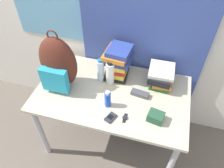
{
  "coord_description": "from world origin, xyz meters",
  "views": [
    {
      "loc": [
        0.34,
        -0.82,
        2.12
      ],
      "look_at": [
        0.0,
        0.38,
        0.84
      ],
      "focal_mm": 35.0,
      "sensor_mm": 36.0,
      "label": 1
    }
  ],
  "objects_px": {
    "wristwatch": "(125,118)",
    "sports_bottle": "(110,73)",
    "sunglasses_case": "(140,94)",
    "camera_pouch": "(156,117)",
    "book_stack_left": "(118,61)",
    "backpack": "(58,64)",
    "sunscreen_bottle": "(108,99)",
    "cell_phone": "(111,118)",
    "book_stack_center": "(161,76)",
    "water_bottle": "(101,71)"
  },
  "relations": [
    {
      "from": "wristwatch",
      "to": "sports_bottle",
      "type": "bearing_deg",
      "value": 121.94
    },
    {
      "from": "sports_bottle",
      "to": "sunglasses_case",
      "type": "bearing_deg",
      "value": -17.08
    },
    {
      "from": "camera_pouch",
      "to": "book_stack_left",
      "type": "bearing_deg",
      "value": 134.3
    },
    {
      "from": "backpack",
      "to": "sunscreen_bottle",
      "type": "distance_m",
      "value": 0.49
    },
    {
      "from": "sports_bottle",
      "to": "sunglasses_case",
      "type": "distance_m",
      "value": 0.31
    },
    {
      "from": "backpack",
      "to": "sunglasses_case",
      "type": "bearing_deg",
      "value": 5.2
    },
    {
      "from": "book_stack_left",
      "to": "cell_phone",
      "type": "height_order",
      "value": "book_stack_left"
    },
    {
      "from": "backpack",
      "to": "sunglasses_case",
      "type": "xyz_separation_m",
      "value": [
        0.68,
        0.06,
        -0.21
      ]
    },
    {
      "from": "backpack",
      "to": "camera_pouch",
      "type": "bearing_deg",
      "value": -10.22
    },
    {
      "from": "camera_pouch",
      "to": "backpack",
      "type": "bearing_deg",
      "value": 169.78
    },
    {
      "from": "backpack",
      "to": "sunglasses_case",
      "type": "distance_m",
      "value": 0.72
    },
    {
      "from": "sunscreen_bottle",
      "to": "backpack",
      "type": "bearing_deg",
      "value": 165.71
    },
    {
      "from": "book_stack_center",
      "to": "sunscreen_bottle",
      "type": "height_order",
      "value": "book_stack_center"
    },
    {
      "from": "backpack",
      "to": "sports_bottle",
      "type": "bearing_deg",
      "value": 20.67
    },
    {
      "from": "cell_phone",
      "to": "sunglasses_case",
      "type": "height_order",
      "value": "sunglasses_case"
    },
    {
      "from": "wristwatch",
      "to": "book_stack_left",
      "type": "bearing_deg",
      "value": 111.16
    },
    {
      "from": "sunglasses_case",
      "to": "cell_phone",
      "type": "bearing_deg",
      "value": -120.33
    },
    {
      "from": "camera_pouch",
      "to": "sunglasses_case",
      "type": "bearing_deg",
      "value": 126.83
    },
    {
      "from": "book_stack_center",
      "to": "camera_pouch",
      "type": "relative_size",
      "value": 2.16
    },
    {
      "from": "backpack",
      "to": "cell_phone",
      "type": "height_order",
      "value": "backpack"
    },
    {
      "from": "sports_bottle",
      "to": "camera_pouch",
      "type": "bearing_deg",
      "value": -34.1
    },
    {
      "from": "cell_phone",
      "to": "water_bottle",
      "type": "bearing_deg",
      "value": 117.59
    },
    {
      "from": "book_stack_left",
      "to": "cell_phone",
      "type": "xyz_separation_m",
      "value": [
        0.07,
        -0.5,
        -0.14
      ]
    },
    {
      "from": "sports_bottle",
      "to": "camera_pouch",
      "type": "relative_size",
      "value": 1.72
    },
    {
      "from": "book_stack_center",
      "to": "sports_bottle",
      "type": "height_order",
      "value": "sports_bottle"
    },
    {
      "from": "water_bottle",
      "to": "book_stack_left",
      "type": "bearing_deg",
      "value": 41.87
    },
    {
      "from": "backpack",
      "to": "wristwatch",
      "type": "bearing_deg",
      "value": -18.21
    },
    {
      "from": "sunscreen_bottle",
      "to": "cell_phone",
      "type": "relative_size",
      "value": 1.46
    },
    {
      "from": "book_stack_center",
      "to": "sunglasses_case",
      "type": "bearing_deg",
      "value": -126.64
    },
    {
      "from": "sunscreen_bottle",
      "to": "sunglasses_case",
      "type": "height_order",
      "value": "sunscreen_bottle"
    },
    {
      "from": "book_stack_left",
      "to": "book_stack_center",
      "type": "distance_m",
      "value": 0.4
    },
    {
      "from": "book_stack_center",
      "to": "sunscreen_bottle",
      "type": "bearing_deg",
      "value": -135.11
    },
    {
      "from": "book_stack_center",
      "to": "water_bottle",
      "type": "relative_size",
      "value": 1.23
    },
    {
      "from": "sports_bottle",
      "to": "cell_phone",
      "type": "height_order",
      "value": "sports_bottle"
    },
    {
      "from": "book_stack_left",
      "to": "sports_bottle",
      "type": "height_order",
      "value": "book_stack_left"
    },
    {
      "from": "water_bottle",
      "to": "sports_bottle",
      "type": "relative_size",
      "value": 1.02
    },
    {
      "from": "wristwatch",
      "to": "book_stack_center",
      "type": "bearing_deg",
      "value": 65.39
    },
    {
      "from": "cell_phone",
      "to": "wristwatch",
      "type": "xyz_separation_m",
      "value": [
        0.11,
        0.03,
        -0.0
      ]
    },
    {
      "from": "backpack",
      "to": "water_bottle",
      "type": "relative_size",
      "value": 2.34
    },
    {
      "from": "book_stack_left",
      "to": "water_bottle",
      "type": "xyz_separation_m",
      "value": [
        -0.13,
        -0.11,
        -0.04
      ]
    },
    {
      "from": "backpack",
      "to": "wristwatch",
      "type": "height_order",
      "value": "backpack"
    },
    {
      "from": "book_stack_left",
      "to": "sunglasses_case",
      "type": "bearing_deg",
      "value": -39.44
    },
    {
      "from": "sports_bottle",
      "to": "sunscreen_bottle",
      "type": "bearing_deg",
      "value": -78.06
    },
    {
      "from": "water_bottle",
      "to": "wristwatch",
      "type": "height_order",
      "value": "water_bottle"
    },
    {
      "from": "water_bottle",
      "to": "cell_phone",
      "type": "xyz_separation_m",
      "value": [
        0.2,
        -0.38,
        -0.1
      ]
    },
    {
      "from": "sunscreen_bottle",
      "to": "cell_phone",
      "type": "bearing_deg",
      "value": -64.23
    },
    {
      "from": "water_bottle",
      "to": "sports_bottle",
      "type": "height_order",
      "value": "water_bottle"
    },
    {
      "from": "backpack",
      "to": "book_stack_left",
      "type": "xyz_separation_m",
      "value": [
        0.43,
        0.26,
        -0.08
      ]
    },
    {
      "from": "sunglasses_case",
      "to": "wristwatch",
      "type": "bearing_deg",
      "value": -103.85
    },
    {
      "from": "book_stack_left",
      "to": "sports_bottle",
      "type": "distance_m",
      "value": 0.13
    }
  ]
}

